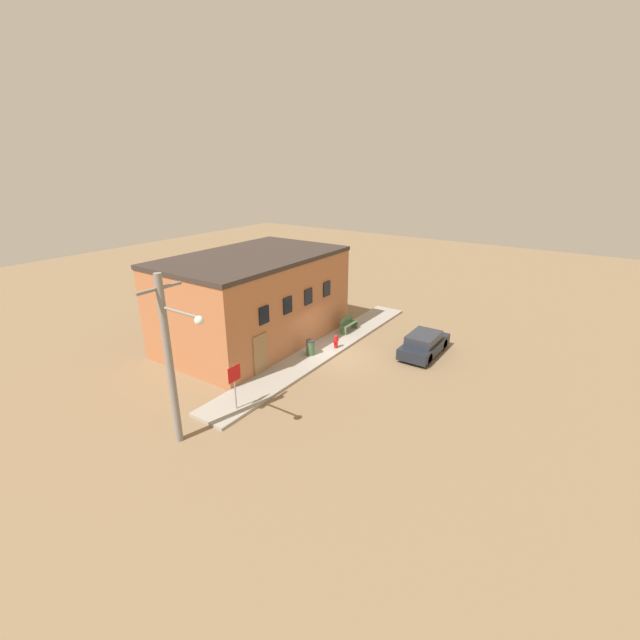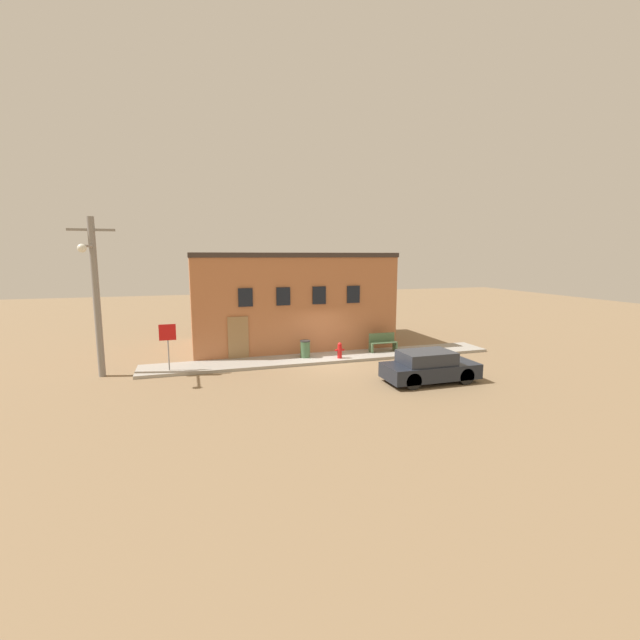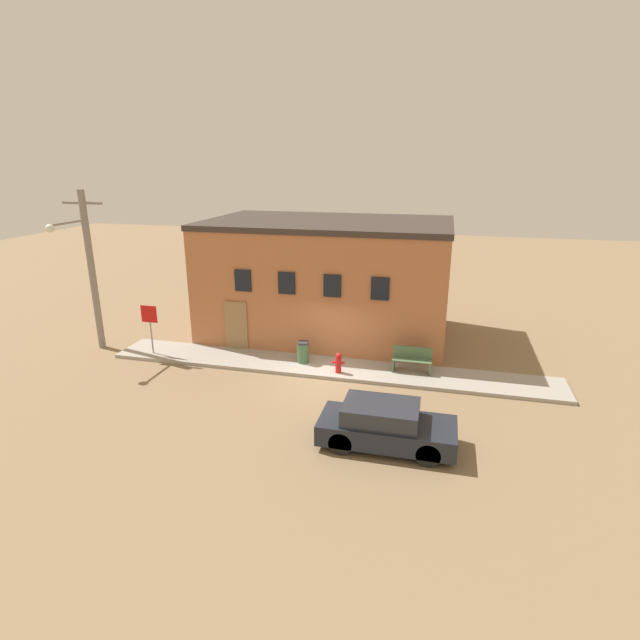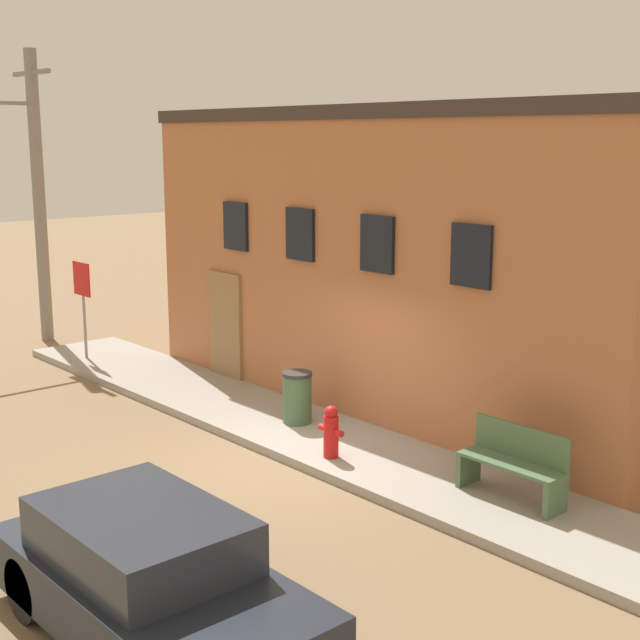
% 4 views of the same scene
% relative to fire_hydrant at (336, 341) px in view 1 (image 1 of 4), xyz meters
% --- Properties ---
extents(ground_plane, '(80.00, 80.00, 0.00)m').
position_rel_fire_hydrant_xyz_m(ground_plane, '(-0.56, -0.47, -0.53)').
color(ground_plane, '#846B4C').
extents(sidewalk, '(17.59, 2.00, 0.14)m').
position_rel_fire_hydrant_xyz_m(sidewalk, '(-0.56, 0.53, -0.46)').
color(sidewalk, '#9E998E').
rests_on(sidewalk, ground).
extents(brick_building, '(10.81, 6.65, 5.28)m').
position_rel_fire_hydrant_xyz_m(brick_building, '(-1.53, 4.80, 2.11)').
color(brick_building, '#B26B42').
rests_on(brick_building, ground).
extents(fire_hydrant, '(0.47, 0.22, 0.79)m').
position_rel_fire_hydrant_xyz_m(fire_hydrant, '(0.00, 0.00, 0.00)').
color(fire_hydrant, red).
rests_on(fire_hydrant, sidewalk).
extents(stop_sign, '(0.71, 0.06, 2.05)m').
position_rel_fire_hydrant_xyz_m(stop_sign, '(-7.92, 0.10, 1.05)').
color(stop_sign, gray).
rests_on(stop_sign, sidewalk).
extents(bench, '(1.46, 0.44, 0.96)m').
position_rel_fire_hydrant_xyz_m(bench, '(2.68, 0.77, 0.07)').
color(bench, '#4C6B47').
rests_on(bench, sidewalk).
extents(trash_bin, '(0.50, 0.50, 0.86)m').
position_rel_fire_hydrant_xyz_m(trash_bin, '(-1.57, 0.67, 0.04)').
color(trash_bin, '#426642').
rests_on(trash_bin, sidewalk).
extents(utility_pole, '(1.80, 2.21, 6.72)m').
position_rel_fire_hydrant_xyz_m(utility_pole, '(-10.66, 0.36, 3.08)').
color(utility_pole, gray).
rests_on(utility_pole, ground).
extents(parked_car, '(3.86, 1.67, 1.29)m').
position_rel_fire_hydrant_xyz_m(parked_car, '(2.29, -4.40, 0.09)').
color(parked_car, black).
rests_on(parked_car, ground).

